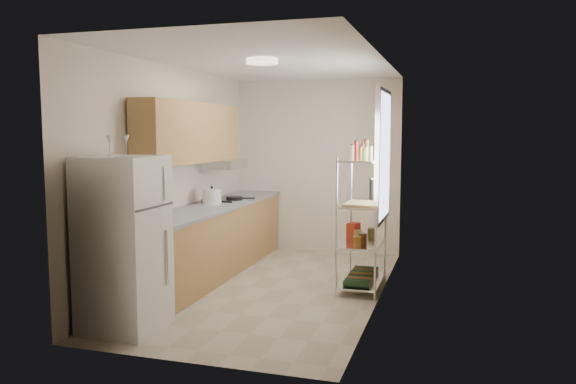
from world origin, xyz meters
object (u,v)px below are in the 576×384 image
Objects in this scene: refrigerator at (124,244)px; rice_cooker at (212,196)px; frying_pan_large at (212,201)px; espresso_machine at (377,189)px; cutting_board at (363,204)px.

refrigerator is 2.17m from rice_cooker.
frying_pan_large is at bearing 93.70° from refrigerator.
espresso_machine is at bearing 6.72° from frying_pan_large.
espresso_machine is at bearing 47.88° from refrigerator.
refrigerator is at bearing -78.62° from frying_pan_large.
cutting_board is (2.02, -0.44, 0.03)m from rice_cooker.
refrigerator is at bearing -146.97° from espresso_machine.
rice_cooker is 2.07m from cutting_board.
frying_pan_large is at bearing 165.46° from cutting_board.
rice_cooker is 0.13m from frying_pan_large.
espresso_machine is (2.10, 0.06, 0.15)m from rice_cooker.
cutting_board reaches higher than frying_pan_large.
cutting_board is at bearing 41.76° from refrigerator.
cutting_board is (1.92, 1.72, 0.23)m from refrigerator.
refrigerator reaches higher than espresso_machine.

